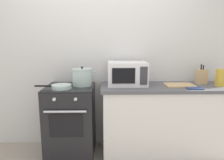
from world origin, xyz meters
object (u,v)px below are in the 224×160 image
at_px(stove, 71,121).
at_px(frying_pan, 61,87).
at_px(pasta_box, 220,78).
at_px(cutting_board, 179,85).
at_px(stock_pot, 82,77).
at_px(microwave, 127,74).
at_px(knife_block, 202,77).
at_px(oven_mitt, 194,88).

bearing_deg(stove, frying_pan, -121.40).
bearing_deg(pasta_box, cutting_board, 176.55).
distance_m(stock_pot, frying_pan, 0.31).
distance_m(frying_pan, pasta_box, 1.98).
distance_m(microwave, knife_block, 1.01).
xyz_separation_m(stove, microwave, (0.74, 0.08, 0.61)).
distance_m(knife_block, pasta_box, 0.23).
relative_size(stock_pot, microwave, 0.68).
relative_size(frying_pan, oven_mitt, 2.44).
relative_size(stove, stock_pot, 2.70).
bearing_deg(microwave, stove, -173.85).
height_order(stock_pot, pasta_box, stock_pot).
relative_size(stove, pasta_box, 4.18).
height_order(microwave, pasta_box, microwave).
bearing_deg(stock_pot, stove, -158.42).
bearing_deg(knife_block, pasta_box, -47.36).
bearing_deg(microwave, stock_pot, -178.24).
bearing_deg(oven_mitt, microwave, 163.21).
xyz_separation_m(stove, cutting_board, (1.40, 0.00, 0.47)).
bearing_deg(cutting_board, frying_pan, -174.94).
bearing_deg(oven_mitt, cutting_board, 128.37).
xyz_separation_m(stock_pot, cutting_board, (1.24, -0.06, -0.10)).
height_order(stock_pot, frying_pan, stock_pot).
distance_m(frying_pan, cutting_board, 1.48).
relative_size(microwave, knife_block, 1.92).
bearing_deg(oven_mitt, knife_block, 54.46).
relative_size(frying_pan, cutting_board, 1.22).
bearing_deg(stove, cutting_board, 0.05).
distance_m(cutting_board, oven_mitt, 0.20).
height_order(pasta_box, oven_mitt, pasta_box).
relative_size(stock_pot, knife_block, 1.31).
bearing_deg(oven_mitt, frying_pan, 178.95).
bearing_deg(microwave, frying_pan, -165.63).
distance_m(stove, stock_pot, 0.59).
bearing_deg(cutting_board, stock_pot, 177.23).
bearing_deg(stock_pot, frying_pan, -140.81).
height_order(stove, cutting_board, cutting_board).
distance_m(cutting_board, pasta_box, 0.51).
relative_size(cutting_board, oven_mitt, 2.00).
relative_size(microwave, oven_mitt, 2.78).
bearing_deg(pasta_box, oven_mitt, -160.68).
distance_m(stove, oven_mitt, 1.60).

